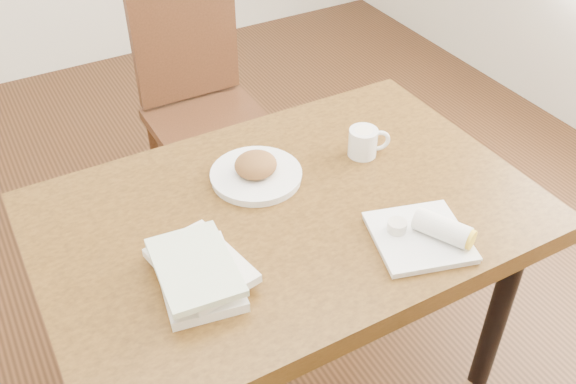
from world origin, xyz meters
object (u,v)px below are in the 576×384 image
chair_far (201,97)px  book_stack (198,271)px  coffee_mug (364,142)px  plate_burrito (427,234)px  plate_scone (256,172)px  table (288,232)px

chair_far → book_stack: size_ratio=3.56×
coffee_mug → plate_burrito: size_ratio=0.43×
plate_burrito → book_stack: (-0.51, 0.14, 0.01)m
plate_scone → table: bearing=-83.8°
plate_scone → plate_burrito: plate_scone is taller
table → plate_burrito: plate_burrito is taller
plate_scone → chair_far: bearing=78.5°
table → chair_far: bearing=81.2°
plate_scone → plate_burrito: (0.24, -0.41, -0.00)m
plate_scone → book_stack: (-0.28, -0.27, 0.01)m
chair_far → coffee_mug: bearing=-79.7°
coffee_mug → book_stack: coffee_mug is taller
table → book_stack: book_stack is taller
plate_burrito → book_stack: size_ratio=0.99×
table → book_stack: bearing=-157.3°
table → plate_scone: bearing=96.2°
chair_far → plate_scone: chair_far is taller
table → plate_scone: plate_scone is taller
table → book_stack: (-0.29, -0.12, 0.11)m
chair_far → plate_burrito: bearing=-86.2°
table → chair_far: (0.14, 0.93, -0.12)m
coffee_mug → plate_burrito: bearing=-101.2°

